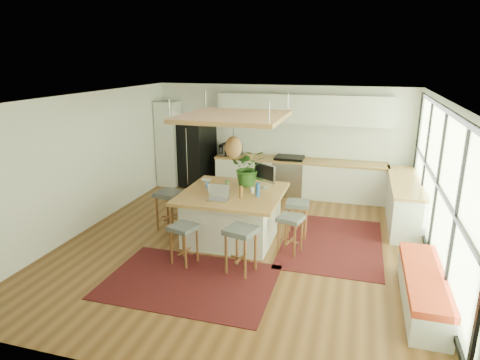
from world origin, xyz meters
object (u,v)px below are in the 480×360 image
(island, at_px, (233,215))
(stool_left_side, at_px, (170,212))
(island_plant, at_px, (248,171))
(stool_near_left, at_px, (184,244))
(laptop, at_px, (217,193))
(microwave, at_px, (231,149))
(stool_right_back, at_px, (297,219))
(stool_near_right, at_px, (241,252))
(stool_right_front, at_px, (290,234))
(monitor, at_px, (265,175))
(fridge, at_px, (196,153))

(island, distance_m, stool_left_side, 1.36)
(stool_left_side, distance_m, island_plant, 1.80)
(stool_near_left, bearing_deg, laptop, 63.58)
(microwave, bearing_deg, stool_right_back, -44.58)
(island, xyz_separation_m, stool_near_right, (0.52, -1.24, -0.11))
(island_plant, bearing_deg, stool_right_front, -39.89)
(laptop, height_order, microwave, microwave)
(stool_near_left, height_order, stool_near_right, stool_near_right)
(stool_right_back, bearing_deg, stool_near_left, -135.51)
(stool_near_left, relative_size, laptop, 1.80)
(monitor, bearing_deg, island_plant, -162.31)
(fridge, height_order, stool_near_right, fridge)
(stool_right_front, height_order, laptop, laptop)
(monitor, bearing_deg, stool_near_right, -59.69)
(stool_near_right, bearing_deg, stool_right_front, 55.18)
(fridge, height_order, stool_right_front, fridge)
(stool_right_front, relative_size, monitor, 1.32)
(laptop, bearing_deg, island_plant, 71.65)
(stool_right_back, relative_size, laptop, 1.87)
(stool_left_side, relative_size, microwave, 1.52)
(stool_near_right, relative_size, monitor, 1.47)
(stool_right_back, bearing_deg, monitor, 178.11)
(stool_near_left, bearing_deg, microwave, 96.54)
(stool_right_front, relative_size, laptop, 1.81)
(island_plant, bearing_deg, stool_near_left, -110.57)
(stool_left_side, relative_size, laptop, 2.08)
(stool_near_left, distance_m, stool_left_side, 1.55)
(laptop, bearing_deg, stool_right_front, 5.89)
(laptop, bearing_deg, stool_near_right, -51.05)
(microwave, bearing_deg, monitor, -54.43)
(microwave, bearing_deg, stool_left_side, -92.99)
(stool_right_front, xyz_separation_m, microwave, (-2.11, 3.23, 0.75))
(stool_right_back, height_order, microwave, microwave)
(island, xyz_separation_m, stool_right_front, (1.16, -0.32, -0.11))
(island, height_order, stool_right_back, island)
(laptop, distance_m, microwave, 3.51)
(stool_right_back, xyz_separation_m, island_plant, (-1.01, 0.10, 0.86))
(fridge, distance_m, stool_right_front, 4.50)
(laptop, bearing_deg, stool_near_left, -118.62)
(stool_right_back, bearing_deg, laptop, -144.91)
(fridge, relative_size, island_plant, 2.35)
(stool_left_side, bearing_deg, laptop, -25.04)
(stool_near_left, xyz_separation_m, island_plant, (0.65, 1.72, 0.86))
(stool_near_left, height_order, monitor, monitor)
(island, height_order, stool_left_side, island)
(stool_left_side, bearing_deg, microwave, 81.95)
(fridge, relative_size, laptop, 4.51)
(laptop, relative_size, microwave, 0.73)
(monitor, xyz_separation_m, island_plant, (-0.34, 0.07, 0.02))
(stool_near_right, xyz_separation_m, stool_right_front, (0.64, 0.92, 0.00))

